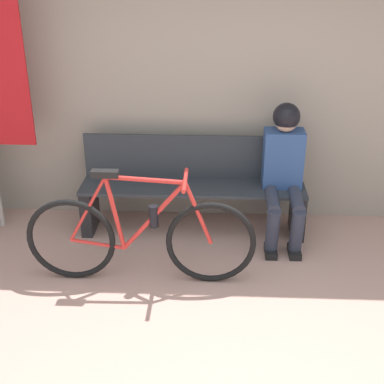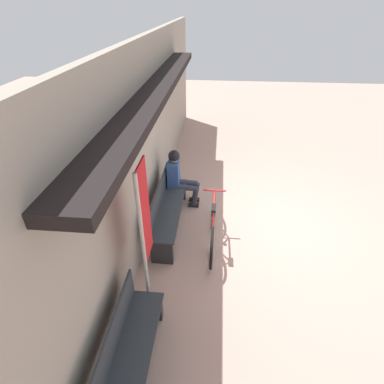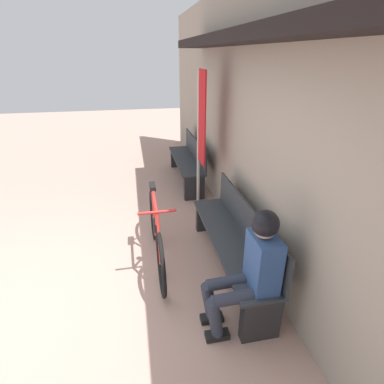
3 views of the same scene
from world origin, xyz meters
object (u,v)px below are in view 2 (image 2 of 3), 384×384
at_px(bicycle, 213,225).
at_px(person_seated, 179,174).
at_px(park_bench_near, 167,208).
at_px(banner_pole, 144,225).
at_px(park_bench_far, 125,365).

distance_m(bicycle, person_seated, 1.40).
height_order(park_bench_near, banner_pole, banner_pole).
xyz_separation_m(park_bench_far, banner_pole, (1.19, -0.03, 0.94)).
distance_m(bicycle, banner_pole, 1.81).
bearing_deg(park_bench_near, banner_pole, -179.05).
bearing_deg(person_seated, bicycle, -147.30).
bearing_deg(banner_pole, bicycle, -32.85).
bearing_deg(banner_pole, park_bench_far, 178.78).
distance_m(park_bench_near, person_seated, 0.84).
height_order(park_bench_far, banner_pole, banner_pole).
relative_size(bicycle, person_seated, 1.45).
bearing_deg(park_bench_near, park_bench_far, -179.96).
bearing_deg(person_seated, banner_pole, 177.79).
height_order(person_seated, banner_pole, banner_pole).
relative_size(person_seated, park_bench_far, 0.66).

